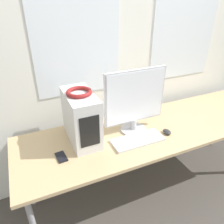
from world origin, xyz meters
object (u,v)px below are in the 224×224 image
monitor_main (135,101)px  keyboard (138,140)px  headphones (79,92)px  mouse (167,132)px  cell_phone (61,157)px  pc_tower (81,118)px

monitor_main → keyboard: monitor_main is taller
headphones → mouse: size_ratio=2.26×
monitor_main → mouse: bearing=-34.4°
monitor_main → mouse: size_ratio=6.48×
monitor_main → keyboard: (-0.04, -0.15, -0.27)m
headphones → keyboard: bearing=-27.5°
monitor_main → keyboard: bearing=-105.6°
headphones → mouse: bearing=-17.6°
cell_phone → headphones: bearing=31.3°
keyboard → cell_phone: (-0.61, 0.05, -0.01)m
headphones → cell_phone: (-0.21, -0.16, -0.41)m
keyboard → mouse: 0.28m
pc_tower → keyboard: (0.40, -0.21, -0.19)m
pc_tower → monitor_main: bearing=-6.8°
mouse → cell_phone: 0.89m
monitor_main → keyboard: 0.32m
keyboard → cell_phone: 0.61m
headphones → monitor_main: size_ratio=0.35×
monitor_main → cell_phone: bearing=-171.1°
headphones → keyboard: (0.40, -0.21, -0.41)m
pc_tower → headphones: headphones is taller
headphones → mouse: (0.68, -0.22, -0.40)m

